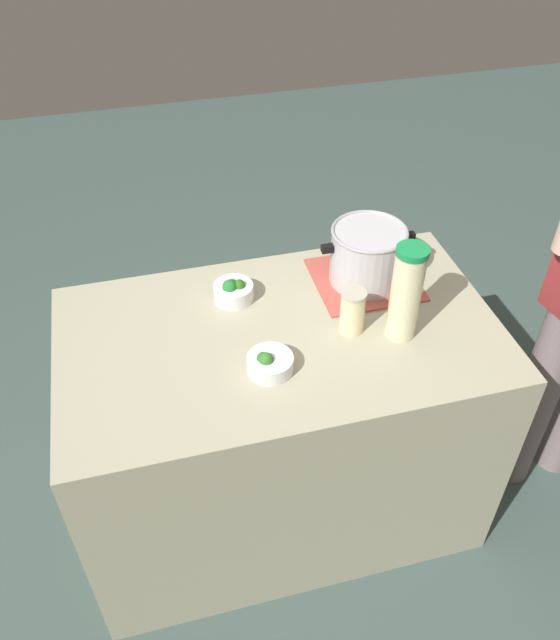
{
  "coord_description": "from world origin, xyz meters",
  "views": [
    {
      "loc": [
        -0.37,
        -1.42,
        2.24
      ],
      "look_at": [
        0.0,
        0.0,
        0.95
      ],
      "focal_mm": 36.25,
      "sensor_mm": 36.0,
      "label": 1
    }
  ],
  "objects_px": {
    "cooking_pot": "(367,254)",
    "broccoli_bowl_front": "(269,363)",
    "mason_jar": "(352,311)",
    "lemonade_pitcher": "(406,293)",
    "broccoli_bowl_center": "(233,291)"
  },
  "relations": [
    {
      "from": "lemonade_pitcher",
      "to": "broccoli_bowl_front",
      "type": "bearing_deg",
      "value": -173.02
    },
    {
      "from": "mason_jar",
      "to": "broccoli_bowl_front",
      "type": "distance_m",
      "value": 0.31
    },
    {
      "from": "mason_jar",
      "to": "broccoli_bowl_center",
      "type": "relative_size",
      "value": 1.13
    },
    {
      "from": "cooking_pot",
      "to": "lemonade_pitcher",
      "type": "bearing_deg",
      "value": -87.4
    },
    {
      "from": "broccoli_bowl_front",
      "to": "broccoli_bowl_center",
      "type": "height_order",
      "value": "broccoli_bowl_center"
    },
    {
      "from": "broccoli_bowl_center",
      "to": "mason_jar",
      "type": "bearing_deg",
      "value": -36.7
    },
    {
      "from": "mason_jar",
      "to": "broccoli_bowl_center",
      "type": "height_order",
      "value": "mason_jar"
    },
    {
      "from": "mason_jar",
      "to": "broccoli_bowl_front",
      "type": "height_order",
      "value": "mason_jar"
    },
    {
      "from": "lemonade_pitcher",
      "to": "broccoli_bowl_center",
      "type": "distance_m",
      "value": 0.56
    },
    {
      "from": "cooking_pot",
      "to": "mason_jar",
      "type": "xyz_separation_m",
      "value": [
        -0.13,
        -0.22,
        -0.04
      ]
    },
    {
      "from": "mason_jar",
      "to": "broccoli_bowl_center",
      "type": "xyz_separation_m",
      "value": [
        -0.32,
        0.24,
        -0.04
      ]
    },
    {
      "from": "broccoli_bowl_center",
      "to": "cooking_pot",
      "type": "bearing_deg",
      "value": -2.16
    },
    {
      "from": "cooking_pot",
      "to": "broccoli_bowl_front",
      "type": "relative_size",
      "value": 2.34
    },
    {
      "from": "broccoli_bowl_front",
      "to": "broccoli_bowl_center",
      "type": "xyz_separation_m",
      "value": [
        -0.04,
        0.34,
        0.01
      ]
    },
    {
      "from": "cooking_pot",
      "to": "mason_jar",
      "type": "relative_size",
      "value": 2.16
    }
  ]
}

